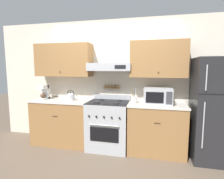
{
  "coord_description": "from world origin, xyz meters",
  "views": [
    {
      "loc": [
        0.81,
        -2.93,
        1.58
      ],
      "look_at": [
        0.08,
        0.26,
        1.18
      ],
      "focal_mm": 28.0,
      "sensor_mm": 36.0,
      "label": 1
    }
  ],
  "objects": [
    {
      "name": "microwave",
      "position": [
        0.92,
        0.31,
        1.07
      ],
      "size": [
        0.5,
        0.37,
        0.29
      ],
      "color": "#ADAFB5",
      "rests_on": "counter_right"
    },
    {
      "name": "counter_left",
      "position": [
        -0.99,
        0.31,
        0.46
      ],
      "size": [
        1.2,
        0.62,
        0.93
      ],
      "color": "olive",
      "rests_on": "ground_plane"
    },
    {
      "name": "stove_range",
      "position": [
        0.0,
        0.29,
        0.47
      ],
      "size": [
        0.78,
        0.66,
        1.03
      ],
      "color": "#ADAFB5",
      "rests_on": "ground_plane"
    },
    {
      "name": "ground_plane",
      "position": [
        0.0,
        0.0,
        0.0
      ],
      "size": [
        16.0,
        16.0,
        0.0
      ],
      "primitive_type": "plane",
      "color": "brown"
    },
    {
      "name": "wall_back",
      "position": [
        -0.03,
        0.58,
        1.43
      ],
      "size": [
        5.2,
        0.46,
        2.55
      ],
      "color": "beige",
      "rests_on": "ground_plane"
    },
    {
      "name": "tea_kettle",
      "position": [
        -0.79,
        0.29,
        1.0
      ],
      "size": [
        0.22,
        0.17,
        0.21
      ],
      "color": "#B7B7BC",
      "rests_on": "counter_left"
    },
    {
      "name": "counter_right",
      "position": [
        0.91,
        0.31,
        0.46
      ],
      "size": [
        1.04,
        0.62,
        0.93
      ],
      "color": "olive",
      "rests_on": "ground_plane"
    },
    {
      "name": "refrigerator",
      "position": [
        1.91,
        0.26,
        0.87
      ],
      "size": [
        0.81,
        0.7,
        1.75
      ],
      "color": "#232326",
      "rests_on": "ground_plane"
    },
    {
      "name": "utensil_crock",
      "position": [
        0.49,
        0.29,
        0.99
      ],
      "size": [
        0.11,
        0.11,
        0.28
      ],
      "color": "silver",
      "rests_on": "counter_right"
    },
    {
      "name": "coffee_maker",
      "position": [
        -1.41,
        0.33,
        1.08
      ],
      "size": [
        0.16,
        0.24,
        0.29
      ],
      "color": "white",
      "rests_on": "counter_left"
    }
  ]
}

